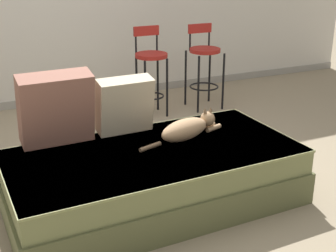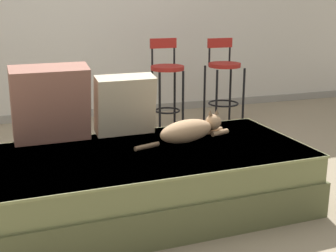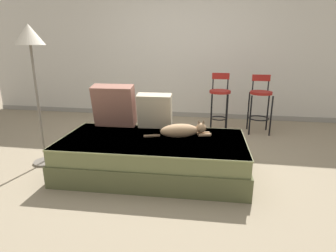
% 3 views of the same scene
% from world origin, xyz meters
% --- Properties ---
extents(ground_plane, '(16.00, 16.00, 0.00)m').
position_xyz_m(ground_plane, '(0.00, 0.00, 0.00)').
color(ground_plane, gray).
rests_on(ground_plane, ground).
extents(wall_baseboard_trim, '(8.00, 0.02, 0.09)m').
position_xyz_m(wall_baseboard_trim, '(0.00, 2.20, 0.04)').
color(wall_baseboard_trim, gray).
rests_on(wall_baseboard_trim, ground).
extents(couch, '(2.04, 1.07, 0.41)m').
position_xyz_m(couch, '(0.00, -0.40, 0.21)').
color(couch, brown).
rests_on(couch, ground).
extents(throw_pillow_corner, '(0.50, 0.28, 0.52)m').
position_xyz_m(throw_pillow_corner, '(-0.56, -0.01, 0.67)').
color(throw_pillow_corner, '#936051').
rests_on(throw_pillow_corner, couch).
extents(throw_pillow_middle, '(0.41, 0.23, 0.43)m').
position_xyz_m(throw_pillow_middle, '(-0.06, 0.00, 0.62)').
color(throw_pillow_middle, beige).
rests_on(throw_pillow_middle, couch).
extents(cat, '(0.73, 0.30, 0.19)m').
position_xyz_m(cat, '(0.31, -0.30, 0.48)').
color(cat, tan).
rests_on(cat, couch).
extents(bar_stool_near_window, '(0.34, 0.34, 0.94)m').
position_xyz_m(bar_stool_near_window, '(0.72, 1.38, 0.55)').
color(bar_stool_near_window, black).
rests_on(bar_stool_near_window, ground).
extents(bar_stool_by_doorway, '(0.34, 0.34, 0.92)m').
position_xyz_m(bar_stool_by_doorway, '(1.36, 1.38, 0.53)').
color(bar_stool_by_doorway, black).
rests_on(bar_stool_by_doorway, ground).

